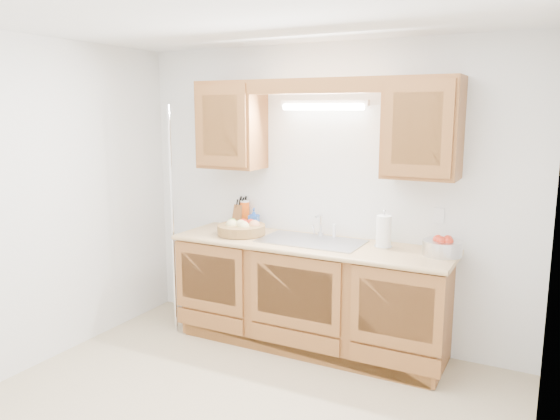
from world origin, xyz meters
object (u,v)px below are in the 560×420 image
Objects in this scene: knife_block at (241,215)px; fruit_basket at (242,228)px; paper_towel at (384,232)px; apple_bowl at (442,247)px.

fruit_basket is at bearing -46.44° from knife_block.
apple_bowl is (0.46, -0.03, -0.06)m from paper_towel.
fruit_basket is at bearing -176.61° from apple_bowl.
apple_bowl reaches higher than fruit_basket.
paper_towel is at bearing 6.08° from fruit_basket.
knife_block is 0.97× the size of paper_towel.
knife_block is at bearing 122.63° from fruit_basket.
fruit_basket is 1.67m from apple_bowl.
fruit_basket is 0.33m from knife_block.
fruit_basket is 1.22m from paper_towel.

